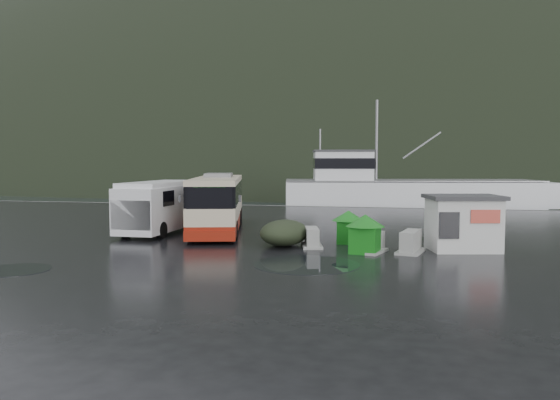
% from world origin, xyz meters
% --- Properties ---
extents(ground, '(160.00, 160.00, 0.00)m').
position_xyz_m(ground, '(0.00, 0.00, 0.00)').
color(ground, black).
rests_on(ground, ground).
extents(harbor_water, '(300.00, 180.00, 0.02)m').
position_xyz_m(harbor_water, '(0.00, 110.00, 0.00)').
color(harbor_water, black).
rests_on(harbor_water, ground).
extents(quay_edge, '(160.00, 0.60, 1.50)m').
position_xyz_m(quay_edge, '(0.00, 20.00, 0.00)').
color(quay_edge, '#999993').
rests_on(quay_edge, ground).
extents(headland, '(780.00, 540.00, 570.00)m').
position_xyz_m(headland, '(10.00, 250.00, 0.00)').
color(headland, black).
rests_on(headland, ground).
extents(coach_bus, '(5.41, 11.16, 3.05)m').
position_xyz_m(coach_bus, '(-3.03, 3.39, 0.00)').
color(coach_bus, beige).
rests_on(coach_bus, ground).
extents(white_van, '(2.23, 6.39, 2.67)m').
position_xyz_m(white_van, '(-5.60, 1.73, 0.00)').
color(white_van, silver).
rests_on(white_van, ground).
extents(waste_bin_left, '(1.15, 1.15, 1.48)m').
position_xyz_m(waste_bin_left, '(4.19, 0.17, 0.00)').
color(waste_bin_left, '#147217').
rests_on(waste_bin_left, ground).
extents(waste_bin_right, '(1.31, 1.31, 1.56)m').
position_xyz_m(waste_bin_right, '(5.09, -2.38, 0.00)').
color(waste_bin_right, '#147217').
rests_on(waste_bin_right, ground).
extents(dome_tent, '(2.30, 3.04, 1.12)m').
position_xyz_m(dome_tent, '(1.52, -1.07, 0.00)').
color(dome_tent, '#242C1A').
rests_on(dome_tent, ground).
extents(ticket_kiosk, '(3.34, 2.80, 2.29)m').
position_xyz_m(ticket_kiosk, '(8.99, -0.84, 0.00)').
color(ticket_kiosk, silver).
rests_on(ticket_kiosk, ground).
extents(jersey_barrier_a, '(1.18, 1.80, 0.83)m').
position_xyz_m(jersey_barrier_a, '(2.77, -1.24, 0.00)').
color(jersey_barrier_a, '#999993').
rests_on(jersey_barrier_a, ground).
extents(jersey_barrier_b, '(1.25, 1.78, 0.81)m').
position_xyz_m(jersey_barrier_b, '(5.39, -2.17, 0.00)').
color(jersey_barrier_b, '#999993').
rests_on(jersey_barrier_b, ground).
extents(jersey_barrier_c, '(1.28, 1.94, 0.89)m').
position_xyz_m(jersey_barrier_c, '(6.88, -1.88, 0.00)').
color(jersey_barrier_c, '#999993').
rests_on(jersey_barrier_c, ground).
extents(fishing_trawler, '(27.48, 10.78, 10.74)m').
position_xyz_m(fishing_trawler, '(7.42, 27.24, 0.00)').
color(fishing_trawler, silver).
rests_on(fishing_trawler, ground).
extents(puddles, '(17.72, 13.11, 0.01)m').
position_xyz_m(puddles, '(2.75, -3.85, 0.01)').
color(puddles, black).
rests_on(puddles, ground).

